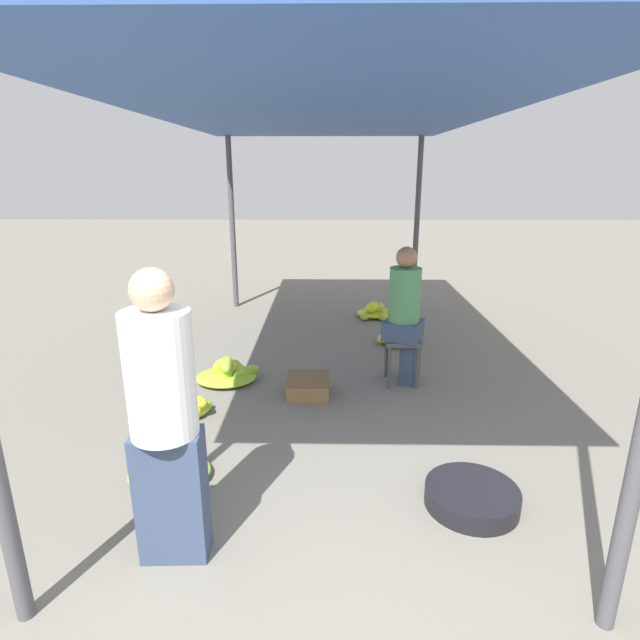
{
  "coord_description": "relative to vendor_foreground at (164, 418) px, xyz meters",
  "views": [
    {
      "loc": [
        0.07,
        -1.56,
        2.05
      ],
      "look_at": [
        0.0,
        2.32,
        0.88
      ],
      "focal_mm": 28.0,
      "sensor_mm": 36.0,
      "label": 1
    }
  ],
  "objects": [
    {
      "name": "banana_pile_left_0",
      "position": [
        -0.17,
        2.38,
        -0.75
      ],
      "size": [
        0.66,
        0.69,
        0.26
      ],
      "color": "#92BF32",
      "rests_on": "ground"
    },
    {
      "name": "stool",
      "position": [
        1.57,
        2.36,
        -0.47
      ],
      "size": [
        0.34,
        0.34,
        0.47
      ],
      "color": "#4C4C4C",
      "rests_on": "ground"
    },
    {
      "name": "canopy_post_back_left",
      "position": [
        -0.61,
        5.25,
        0.42
      ],
      "size": [
        0.08,
        0.08,
        2.52
      ],
      "primitive_type": "cylinder",
      "color": "#4C4C51",
      "rests_on": "ground"
    },
    {
      "name": "banana_pile_right_1",
      "position": [
        1.54,
        4.68,
        -0.76
      ],
      "size": [
        0.65,
        0.56,
        0.23
      ],
      "color": "#C7D429",
      "rests_on": "ground"
    },
    {
      "name": "vendor_seated",
      "position": [
        1.58,
        2.37,
        -0.12
      ],
      "size": [
        0.45,
        0.45,
        1.37
      ],
      "color": "#384766",
      "rests_on": "ground"
    },
    {
      "name": "vendor_foreground",
      "position": [
        0.0,
        0.0,
        0.0
      ],
      "size": [
        0.37,
        0.36,
        1.62
      ],
      "color": "#384766",
      "rests_on": "ground"
    },
    {
      "name": "banana_pile_right_0",
      "position": [
        1.69,
        3.57,
        -0.76
      ],
      "size": [
        0.62,
        0.57,
        0.24
      ],
      "color": "yellow",
      "rests_on": "ground"
    },
    {
      "name": "canopy_tarp",
      "position": [
        0.77,
        2.41,
        1.7
      ],
      "size": [
        3.15,
        6.07,
        0.04
      ],
      "primitive_type": "cube",
      "color": "#33569E",
      "rests_on": "canopy_post_front_left"
    },
    {
      "name": "banana_pile_left_1",
      "position": [
        -0.24,
        0.72,
        -0.77
      ],
      "size": [
        0.56,
        0.66,
        0.19
      ],
      "color": "#7DB636",
      "rests_on": "ground"
    },
    {
      "name": "basin_black",
      "position": [
        1.75,
        0.44,
        -0.78
      ],
      "size": [
        0.59,
        0.59,
        0.13
      ],
      "color": "black",
      "rests_on": "ground"
    },
    {
      "name": "canopy_post_back_right",
      "position": [
        2.15,
        5.25,
        0.42
      ],
      "size": [
        0.08,
        0.08,
        2.52
      ],
      "primitive_type": "cylinder",
      "color": "#4C4C51",
      "rests_on": "ground"
    },
    {
      "name": "crate_near",
      "position": [
        0.65,
        2.06,
        -0.75
      ],
      "size": [
        0.41,
        0.41,
        0.18
      ],
      "color": "olive",
      "rests_on": "ground"
    },
    {
      "name": "banana_pile_left_2",
      "position": [
        -0.38,
        1.6,
        -0.73
      ],
      "size": [
        0.43,
        0.36,
        0.26
      ],
      "color": "yellow",
      "rests_on": "ground"
    }
  ]
}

